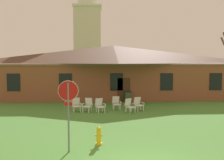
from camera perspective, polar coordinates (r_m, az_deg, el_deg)
The scene contains 11 objects.
brick_building at distance 27.92m, azimuth 0.29°, elevation 2.21°, with size 22.89×10.40×5.19m.
dome_tower at distance 49.95m, azimuth -5.27°, elevation 10.17°, with size 5.18×5.18×19.26m.
stop_sign at distance 10.52m, azimuth -9.39°, elevation -4.57°, with size 0.81×0.07×2.85m.
lawn_chair_by_porch at distance 19.07m, azimuth -7.66°, elevation -5.24°, with size 0.73×0.77×0.96m.
lawn_chair_near_door at distance 18.91m, azimuth -5.23°, elevation -5.30°, with size 0.77×0.82×0.96m.
lawn_chair_left_end at distance 18.69m, azimuth -2.65°, elevation -5.40°, with size 0.78×0.82×0.96m.
lawn_chair_middle at distance 19.64m, azimuth 0.92°, elevation -4.92°, with size 0.69×0.72×0.96m.
lawn_chair_right_end at distance 18.61m, azimuth 3.81°, elevation -5.44°, with size 0.84×0.87×0.96m.
lawn_chair_far_side at distance 19.36m, azimuth 5.69°, elevation -5.08°, with size 0.77×0.82×0.96m.
fire_hydrant at distance 11.65m, azimuth -2.86°, elevation -11.97°, with size 0.36×0.28×0.79m.
trash_bin at distance 22.92m, azimuth 3.43°, elevation -3.62°, with size 0.56×0.56×0.98m.
Camera 1 is at (-1.58, -8.35, 3.62)m, focal length 42.45 mm.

